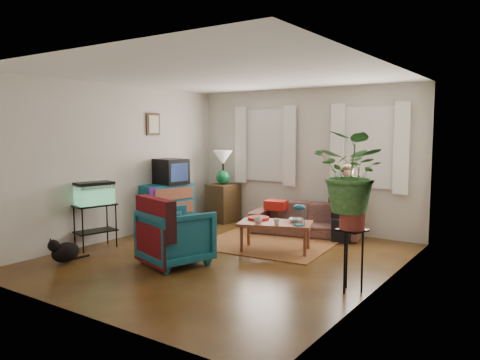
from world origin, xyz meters
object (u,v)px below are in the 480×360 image
Objects in this scene: dresser at (166,207)px; armchair at (176,234)px; plant_stand at (351,260)px; aquarium_stand at (95,226)px; side_table at (223,203)px; coffee_table at (275,237)px; sofa at (306,214)px.

armchair is at bearing -32.96° from dresser.
aquarium_stand is at bearing -175.01° from plant_stand.
aquarium_stand is 4.04m from plant_stand.
coffee_table is at bearing -35.26° from side_table.
dresser is at bearing -104.71° from side_table.
sofa is 1.31m from coffee_table.
plant_stand is at bearing -155.29° from armchair.
sofa is 1.76× the size of coffee_table.
armchair is (1.62, -1.54, -0.01)m from dresser.
dresser is at bearing 162.87° from plant_stand.
plant_stand reaches higher than aquarium_stand.
plant_stand is at bearing -65.42° from sofa.
dresser is 2.42m from coffee_table.
side_table is at bearing 163.49° from sofa.
coffee_table is (2.06, -1.46, -0.15)m from side_table.
sofa is 2.00× the size of dresser.
plant_stand reaches higher than coffee_table.
plant_stand is at bearing -34.56° from side_table.
side_table is at bearing 96.64° from aquarium_stand.
plant_stand is (3.68, -2.53, -0.02)m from side_table.
coffee_table is 1.94m from plant_stand.
coffee_table is at bearing -95.97° from sofa.
armchair reaches higher than coffee_table.
dresser reaches higher than sofa.
sofa is 2.27× the size of armchair.
sofa is at bearing -4.75° from side_table.
side_table is at bearing 85.83° from dresser.
dresser reaches higher than armchair.
coffee_table is (2.41, 1.43, -0.12)m from aquarium_stand.
aquarium_stand reaches higher than coffee_table.
sofa is at bearing 75.86° from coffee_table.
side_table reaches higher than aquarium_stand.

